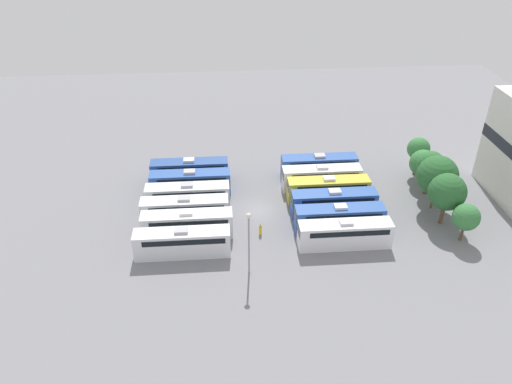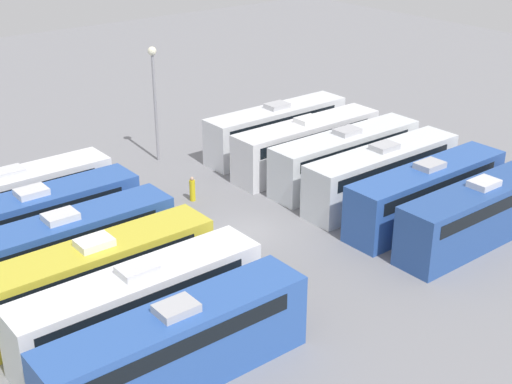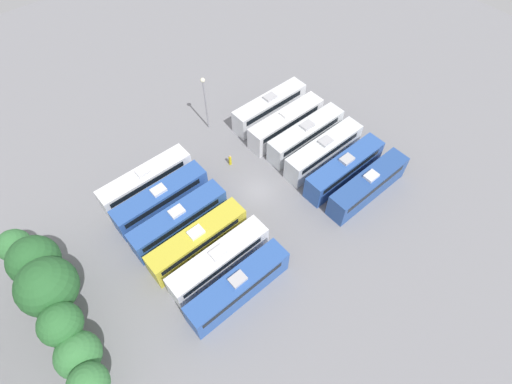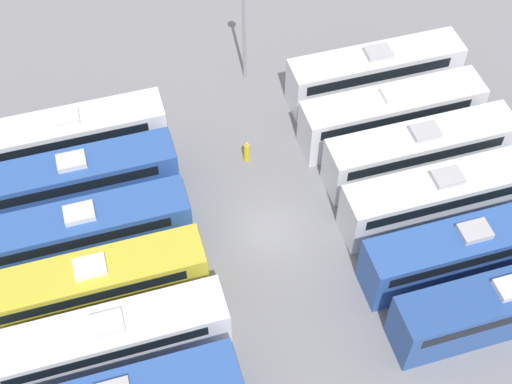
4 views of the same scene
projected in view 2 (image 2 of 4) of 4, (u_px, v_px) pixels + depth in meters
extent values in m
plane|color=gray|center=(244.00, 234.00, 40.70)|extent=(122.11, 122.11, 0.00)
cube|color=#284C93|center=(480.00, 214.00, 39.21)|extent=(2.48, 11.46, 3.35)
cube|color=black|center=(479.00, 200.00, 38.66)|extent=(2.52, 9.74, 0.74)
cube|color=silver|center=(484.00, 183.00, 38.46)|extent=(1.20, 1.60, 0.35)
cube|color=#2D56A8|center=(427.00, 194.00, 41.60)|extent=(2.48, 11.46, 3.35)
cube|color=black|center=(425.00, 181.00, 41.05)|extent=(2.52, 9.74, 0.74)
cube|color=black|center=(487.00, 157.00, 44.47)|extent=(2.18, 0.08, 1.17)
cube|color=#B2B2B7|center=(430.00, 165.00, 40.84)|extent=(1.20, 1.60, 0.35)
cube|color=silver|center=(382.00, 175.00, 44.34)|extent=(2.48, 11.46, 3.35)
cube|color=black|center=(380.00, 161.00, 43.78)|extent=(2.52, 9.74, 0.74)
cube|color=black|center=(442.00, 141.00, 47.21)|extent=(2.18, 0.08, 1.17)
cube|color=#B2B2B7|center=(384.00, 147.00, 43.58)|extent=(1.20, 1.60, 0.35)
cube|color=silver|center=(346.00, 158.00, 46.95)|extent=(2.48, 11.46, 3.35)
cube|color=black|center=(343.00, 145.00, 46.40)|extent=(2.52, 9.74, 0.74)
cube|color=black|center=(404.00, 127.00, 49.82)|extent=(2.18, 0.08, 1.17)
cube|color=#B2B2B7|center=(347.00, 131.00, 46.20)|extent=(1.20, 1.60, 0.35)
cube|color=silver|center=(307.00, 146.00, 49.07)|extent=(2.48, 11.46, 3.35)
cube|color=black|center=(304.00, 133.00, 48.52)|extent=(2.52, 9.74, 0.74)
cube|color=black|center=(366.00, 116.00, 51.94)|extent=(2.18, 0.08, 1.17)
cube|color=white|center=(308.00, 120.00, 48.32)|extent=(1.20, 1.60, 0.35)
cube|color=silver|center=(277.00, 130.00, 52.02)|extent=(2.48, 11.46, 3.35)
cube|color=black|center=(274.00, 118.00, 51.46)|extent=(2.52, 9.74, 0.74)
cube|color=black|center=(333.00, 103.00, 54.88)|extent=(2.18, 0.08, 1.17)
cube|color=#B2B2B7|center=(277.00, 106.00, 51.26)|extent=(1.20, 1.60, 0.35)
cube|color=#2D56A8|center=(178.00, 348.00, 28.17)|extent=(2.48, 11.46, 3.35)
cube|color=black|center=(171.00, 330.00, 27.62)|extent=(2.52, 9.74, 0.74)
cube|color=black|center=(288.00, 280.00, 31.04)|extent=(2.18, 0.08, 1.17)
cube|color=#B2B2B7|center=(176.00, 308.00, 27.41)|extent=(1.20, 1.60, 0.35)
cube|color=white|center=(140.00, 307.00, 30.82)|extent=(2.48, 11.46, 3.35)
cube|color=black|center=(133.00, 290.00, 30.26)|extent=(2.52, 9.74, 0.74)
cube|color=black|center=(244.00, 248.00, 33.69)|extent=(2.18, 0.08, 1.17)
cube|color=silver|center=(137.00, 270.00, 30.06)|extent=(1.20, 1.60, 0.35)
cube|color=gold|center=(98.00, 278.00, 33.04)|extent=(2.48, 11.46, 3.35)
cube|color=black|center=(90.00, 262.00, 32.49)|extent=(2.52, 9.74, 0.74)
cube|color=black|center=(199.00, 225.00, 35.91)|extent=(2.18, 0.08, 1.17)
cube|color=white|center=(94.00, 243.00, 32.29)|extent=(1.20, 1.60, 0.35)
cube|color=#2D56A8|center=(65.00, 250.00, 35.48)|extent=(2.48, 11.46, 3.35)
cube|color=black|center=(57.00, 235.00, 34.93)|extent=(2.52, 9.74, 0.74)
cube|color=black|center=(162.00, 203.00, 38.35)|extent=(2.18, 0.08, 1.17)
cube|color=silver|center=(61.00, 217.00, 34.72)|extent=(1.20, 1.60, 0.35)
cube|color=#2D56A8|center=(36.00, 223.00, 38.17)|extent=(2.48, 11.46, 3.35)
cube|color=black|center=(29.00, 209.00, 37.61)|extent=(2.52, 9.74, 0.74)
cube|color=black|center=(129.00, 181.00, 41.03)|extent=(2.18, 0.08, 1.17)
cube|color=silver|center=(32.00, 192.00, 37.41)|extent=(1.20, 1.60, 0.35)
cube|color=white|center=(13.00, 202.00, 40.67)|extent=(2.48, 11.46, 3.35)
cube|color=black|center=(6.00, 188.00, 40.11)|extent=(2.52, 9.74, 0.74)
cube|color=black|center=(102.00, 163.00, 43.54)|extent=(2.18, 0.08, 1.17)
cube|color=silver|center=(9.00, 172.00, 39.91)|extent=(1.20, 1.60, 0.35)
cylinder|color=gold|center=(192.00, 190.00, 44.55)|extent=(0.36, 0.36, 1.37)
sphere|color=tan|center=(192.00, 179.00, 44.22)|extent=(0.24, 0.24, 0.24)
cylinder|color=gray|center=(155.00, 109.00, 49.55)|extent=(0.20, 0.20, 7.72)
sphere|color=#EAE5C6|center=(152.00, 51.00, 47.89)|extent=(0.60, 0.60, 0.60)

